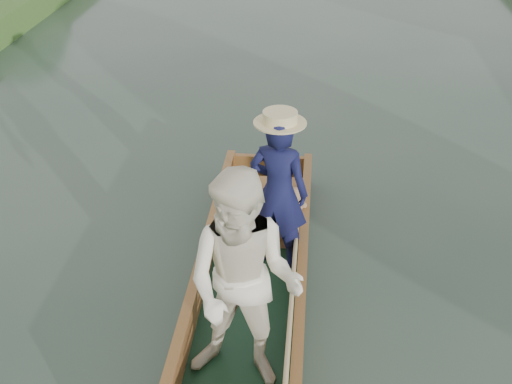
{
  "coord_description": "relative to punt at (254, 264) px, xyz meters",
  "views": [
    {
      "loc": [
        0.54,
        -5.02,
        4.31
      ],
      "look_at": [
        0.0,
        0.6,
        0.95
      ],
      "focal_mm": 45.0,
      "sensor_mm": 36.0,
      "label": 1
    }
  ],
  "objects": [
    {
      "name": "ground",
      "position": [
        -0.08,
        0.35,
        -0.76
      ],
      "size": [
        120.0,
        120.0,
        0.0
      ],
      "primitive_type": "plane",
      "color": "#283D30",
      "rests_on": "ground"
    },
    {
      "name": "punt",
      "position": [
        0.0,
        0.0,
        0.0
      ],
      "size": [
        1.17,
        5.0,
        2.09
      ],
      "color": "black",
      "rests_on": "ground"
    }
  ]
}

